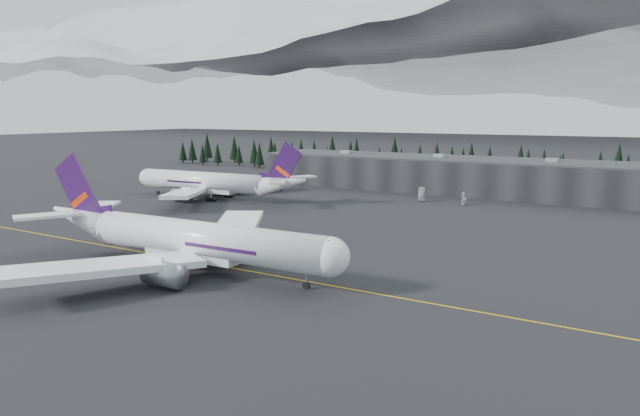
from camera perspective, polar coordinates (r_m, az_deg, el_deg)
The scene contains 9 objects.
ground at distance 107.99m, azimuth -5.49°, elevation -6.23°, with size 1400.00×1400.00×0.00m, color black.
taxiline at distance 106.45m, azimuth -6.13°, elevation -6.47°, with size 400.00×0.40×0.02m, color gold.
terminal at distance 218.69m, azimuth 14.30°, elevation 3.21°, with size 160.00×30.00×12.60m.
treeline at distance 254.11m, azimuth 16.72°, elevation 4.22°, with size 360.00×20.00×15.00m, color black.
mountain_ridge at distance 1085.64m, azimuth 27.84°, elevation 6.90°, with size 4400.00×900.00×420.00m, color white, non-canonical shape.
jet_main at distance 110.88m, azimuth -13.76°, elevation -2.88°, with size 71.64×66.06×21.05m.
jet_parked at distance 197.04m, azimuth -10.32°, elevation 2.52°, with size 69.08×63.62×20.30m.
gse_vehicle_a at distance 192.34m, azimuth 10.14°, elevation 0.84°, with size 2.28×4.95×1.38m, color silver.
gse_vehicle_b at distance 187.68m, azimuth 14.19°, elevation 0.50°, with size 1.73×4.31×1.47m, color silver.
Camera 1 is at (61.94, -83.48, 29.25)m, focal length 32.00 mm.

